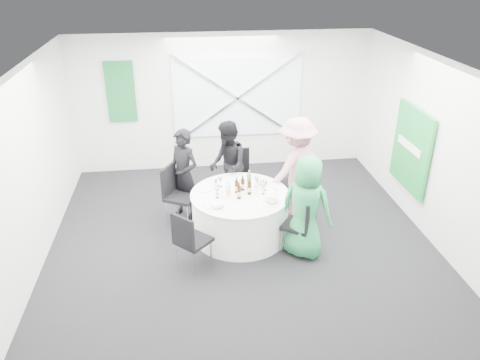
{
  "coord_description": "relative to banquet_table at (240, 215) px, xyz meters",
  "views": [
    {
      "loc": [
        -0.82,
        -6.22,
        4.19
      ],
      "look_at": [
        0.0,
        0.2,
        1.0
      ],
      "focal_mm": 35.0,
      "sensor_mm": 36.0,
      "label": 1
    }
  ],
  "objects": [
    {
      "name": "wall_left",
      "position": [
        -3.0,
        -0.2,
        1.02
      ],
      "size": [
        0.0,
        6.0,
        6.0
      ],
      "primitive_type": "plane",
      "rotation": [
        1.57,
        0.0,
        1.57
      ],
      "color": "silver",
      "rests_on": "floor"
    },
    {
      "name": "plate_front_left",
      "position": [
        -0.45,
        -0.3,
        0.39
      ],
      "size": [
        0.3,
        0.3,
        0.01
      ],
      "color": "white",
      "rests_on": "banquet_table"
    },
    {
      "name": "wine_glass_b",
      "position": [
        0.29,
        0.21,
        0.5
      ],
      "size": [
        0.07,
        0.07,
        0.17
      ],
      "color": "white",
      "rests_on": "banquet_table"
    },
    {
      "name": "beer_bottle_c",
      "position": [
        0.15,
        -0.03,
        0.48
      ],
      "size": [
        0.06,
        0.06,
        0.27
      ],
      "color": "#371C0A",
      "rests_on": "banquet_table"
    },
    {
      "name": "knife_b",
      "position": [
        -0.55,
        0.16,
        0.38
      ],
      "size": [
        0.09,
        0.13,
        0.01
      ],
      "primitive_type": "cube",
      "rotation": [
        0.0,
        0.0,
        2.56
      ],
      "color": "silver",
      "rests_on": "banquet_table"
    },
    {
      "name": "napkin",
      "position": [
        -0.39,
        -0.39,
        0.42
      ],
      "size": [
        0.21,
        0.17,
        0.05
      ],
      "primitive_type": "cube",
      "rotation": [
        0.0,
        0.0,
        0.39
      ],
      "color": "white",
      "rests_on": "plate_front_left"
    },
    {
      "name": "green_sign",
      "position": [
        2.94,
        0.4,
        0.82
      ],
      "size": [
        0.05,
        1.2,
        1.4
      ],
      "primitive_type": "cube",
      "color": "#198D34",
      "rests_on": "wall_right"
    },
    {
      "name": "wall_front",
      "position": [
        0.0,
        -3.2,
        1.02
      ],
      "size": [
        6.0,
        0.0,
        6.0
      ],
      "primitive_type": "plane",
      "rotation": [
        -1.57,
        0.0,
        0.0
      ],
      "color": "silver",
      "rests_on": "floor"
    },
    {
      "name": "window_brace_b",
      "position": [
        0.3,
        2.72,
        1.12
      ],
      "size": [
        2.63,
        0.05,
        1.84
      ],
      "primitive_type": "cube",
      "rotation": [
        0.0,
        -0.97,
        0.0
      ],
      "color": "silver",
      "rests_on": "window_panel"
    },
    {
      "name": "clear_water_bottle",
      "position": [
        -0.19,
        -0.07,
        0.49
      ],
      "size": [
        0.08,
        0.08,
        0.29
      ],
      "color": "white",
      "rests_on": "banquet_table"
    },
    {
      "name": "wine_glass_a",
      "position": [
        0.36,
        -0.05,
        0.5
      ],
      "size": [
        0.07,
        0.07,
        0.17
      ],
      "color": "white",
      "rests_on": "banquet_table"
    },
    {
      "name": "green_banner",
      "position": [
        -2.0,
        2.75,
        1.32
      ],
      "size": [
        0.55,
        0.04,
        1.2
      ],
      "primitive_type": "cube",
      "color": "#125C24",
      "rests_on": "wall_back"
    },
    {
      "name": "chair_back_right",
      "position": [
        1.05,
        0.7,
        0.22
      ],
      "size": [
        0.65,
        0.65,
        1.03
      ],
      "rotation": [
        0.0,
        0.0,
        -0.98
      ],
      "color": "black",
      "rests_on": "floor"
    },
    {
      "name": "banquet_table",
      "position": [
        0.0,
        0.0,
        0.0
      ],
      "size": [
        1.56,
        1.56,
        0.76
      ],
      "color": "white",
      "rests_on": "floor"
    },
    {
      "name": "beer_bottle_b",
      "position": [
        0.06,
        0.12,
        0.48
      ],
      "size": [
        0.06,
        0.06,
        0.26
      ],
      "color": "#371C0A",
      "rests_on": "banquet_table"
    },
    {
      "name": "beer_bottle_d",
      "position": [
        -0.03,
        -0.15,
        0.48
      ],
      "size": [
        0.06,
        0.06,
        0.27
      ],
      "color": "#371C0A",
      "rests_on": "banquet_table"
    },
    {
      "name": "wine_glass_e",
      "position": [
        -0.35,
        0.24,
        0.5
      ],
      "size": [
        0.07,
        0.07,
        0.17
      ],
      "color": "white",
      "rests_on": "banquet_table"
    },
    {
      "name": "green_water_bottle",
      "position": [
        0.16,
        0.14,
        0.51
      ],
      "size": [
        0.08,
        0.08,
        0.33
      ],
      "color": "green",
      "rests_on": "banquet_table"
    },
    {
      "name": "fork_d",
      "position": [
        0.26,
        -0.51,
        0.38
      ],
      "size": [
        0.12,
        0.12,
        0.01
      ],
      "primitive_type": "cube",
      "rotation": [
        0.0,
        0.0,
        -0.8
      ],
      "color": "silver",
      "rests_on": "banquet_table"
    },
    {
      "name": "fork_a",
      "position": [
        0.57,
        0.08,
        0.38
      ],
      "size": [
        0.08,
        0.14,
        0.01
      ],
      "primitive_type": "cube",
      "rotation": [
        0.0,
        0.0,
        0.45
      ],
      "color": "silver",
      "rests_on": "banquet_table"
    },
    {
      "name": "wine_glass_d",
      "position": [
        -0.28,
        0.29,
        0.5
      ],
      "size": [
        0.07,
        0.07,
        0.17
      ],
      "color": "white",
      "rests_on": "banquet_table"
    },
    {
      "name": "person_man_back_left",
      "position": [
        -0.86,
        0.74,
        0.41
      ],
      "size": [
        0.69,
        0.67,
        1.59
      ],
      "primitive_type": "imported",
      "rotation": [
        0.0,
        0.0,
        -0.71
      ],
      "color": "black",
      "rests_on": "floor"
    },
    {
      "name": "person_man_back",
      "position": [
        -0.09,
        1.01,
        0.41
      ],
      "size": [
        0.49,
        0.81,
        1.59
      ],
      "primitive_type": "imported",
      "rotation": [
        0.0,
        0.0,
        -1.48
      ],
      "color": "black",
      "rests_on": "floor"
    },
    {
      "name": "wine_glass_g",
      "position": [
        -0.36,
        -0.09,
        0.5
      ],
      "size": [
        0.07,
        0.07,
        0.17
      ],
      "color": "white",
      "rests_on": "banquet_table"
    },
    {
      "name": "plate_back_left",
      "position": [
        -0.53,
        0.22,
        0.39
      ],
      "size": [
        0.26,
        0.26,
        0.01
      ],
      "color": "white",
      "rests_on": "banquet_table"
    },
    {
      "name": "knife_a",
      "position": [
        0.37,
        0.44,
        0.38
      ],
      "size": [
        0.09,
        0.13,
        0.01
      ],
      "primitive_type": "cube",
      "rotation": [
        0.0,
        0.0,
        0.57
      ],
      "color": "silver",
      "rests_on": "banquet_table"
    },
    {
      "name": "fork_b",
      "position": [
        -0.38,
        0.44,
        0.38
      ],
      "size": [
        0.09,
        0.14,
        0.01
      ],
      "primitive_type": "cube",
      "rotation": [
        0.0,
        0.0,
        2.58
      ],
      "color": "silver",
      "rests_on": "banquet_table"
    },
    {
      "name": "chair_back",
      "position": [
        0.11,
        1.2,
        0.2
      ],
      "size": [
        0.49,
        0.5,
        0.99
      ],
      "rotation": [
        0.0,
        0.0,
        -0.09
      ],
      "color": "black",
      "rests_on": "floor"
    },
    {
      "name": "plate_back",
      "position": [
        0.04,
        0.5,
        0.39
      ],
      "size": [
        0.27,
        0.27,
        0.01
      ],
      "color": "white",
      "rests_on": "banquet_table"
    },
    {
      "name": "wine_glass_c",
      "position": [
        0.41,
        0.07,
        0.5
      ],
      "size": [
        0.07,
        0.07,
        0.17
      ],
      "color": "white",
      "rests_on": "banquet_table"
    },
    {
      "name": "ceiling",
      "position": [
        0.0,
        -0.2,
        2.42
      ],
      "size": [
        6.0,
        6.0,
        0.0
      ],
      "primitive_type": "plane",
      "rotation": [
        3.14,
        0.0,
        0.0
      ],
      "color": "white",
      "rests_on": "wall_back"
    },
    {
      "name": "person_woman_pink",
      "position": [
        1.03,
        0.56,
        0.51
      ],
      "size": [
        1.26,
        1.02,
        1.77
      ],
      "primitive_type": "imported",
      "rotation": [
        0.0,
        0.0,
        -2.64
      ],
      "color": "#CE858C",
      "rests_on": "floor"
    },
    {
      "name": "wine_glass_f",
      "position": [
        -0.35,
        0.03,
        0.5
      ],
      "size": [
        0.07,
        0.07,
        0.17
      ],
      "color": "white",
      "rests_on": "banquet_table"
    },
    {
      "name": "plate_back_right",
      "position": [
        0.4,
        0.28,
        0.4
      ],
      "size": [
        0.28,
        0.28,
        0.04
      ],
      "color": "white",
      "rests_on": "banquet_table"
    },
    {
      "name": "chair_front_right",
      "position": [
        0.88,
        -0.6,
        0.16
      ],
      "size": [
        0.59,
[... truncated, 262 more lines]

